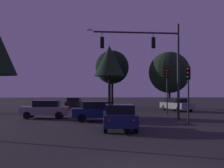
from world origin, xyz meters
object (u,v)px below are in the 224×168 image
tree_center_horizon (112,67)px  car_parked_lot (74,103)px  traffic_signal_mast_arm (153,54)px  car_nearside_lane (119,117)px  tree_right_cluster (109,61)px  car_crossing_right (99,111)px  tree_left_far (169,72)px  traffic_light_corner_left (167,82)px  car_far_lane (176,104)px  traffic_light_corner_right (188,83)px  car_crossing_left (45,109)px

tree_center_horizon → car_parked_lot: bearing=-137.2°
traffic_signal_mast_arm → car_nearside_lane: bearing=-116.2°
car_nearside_lane → tree_right_cluster: (0.19, 18.19, 5.09)m
car_crossing_right → tree_left_far: 19.87m
traffic_light_corner_left → tree_left_far: tree_left_far is taller
car_far_lane → car_parked_lot: 12.70m
tree_left_far → traffic_signal_mast_arm: bearing=-107.9°
traffic_light_corner_right → tree_left_far: tree_left_far is taller
traffic_light_corner_left → traffic_light_corner_right: size_ratio=1.12×
car_nearside_lane → car_crossing_right: same height
tree_left_far → car_crossing_right: bearing=-119.4°
car_crossing_left → tree_right_cluster: size_ratio=0.52×
car_parked_lot → car_nearside_lane: bearing=-78.8°
traffic_light_corner_left → car_crossing_right: size_ratio=1.02×
traffic_light_corner_left → car_far_lane: 6.15m
traffic_light_corner_left → tree_center_horizon: size_ratio=0.55×
car_nearside_lane → traffic_signal_mast_arm: bearing=63.8°
traffic_light_corner_left → tree_right_cluster: bearing=130.5°
car_far_lane → car_crossing_right: bearing=-128.2°
tree_left_far → tree_right_cluster: (-8.20, -4.27, 1.06)m
car_crossing_left → car_crossing_right: 5.27m
car_parked_lot → car_crossing_left: bearing=-96.8°
car_nearside_lane → tree_left_far: (8.39, 22.47, 4.03)m
traffic_light_corner_right → car_crossing_right: (-6.20, 2.61, -2.06)m
car_nearside_lane → tree_center_horizon: bearing=88.0°
traffic_signal_mast_arm → car_far_lane: size_ratio=1.66×
car_crossing_right → tree_center_horizon: bearing=84.2°
car_parked_lot → tree_right_cluster: tree_right_cluster is taller
tree_center_horizon → car_crossing_left: bearing=-110.6°
car_nearside_lane → car_parked_lot: (-4.15, 21.04, -0.00)m
traffic_light_corner_right → tree_right_cluster: size_ratio=0.52×
car_crossing_left → car_parked_lot: bearing=83.2°
car_nearside_lane → tree_left_far: size_ratio=0.57×
traffic_light_corner_left → car_crossing_left: traffic_light_corner_left is taller
traffic_light_corner_left → traffic_light_corner_right: traffic_light_corner_left is taller
car_far_lane → tree_right_cluster: (-7.71, 1.17, 5.09)m
car_nearside_lane → tree_left_far: 24.32m
traffic_signal_mast_arm → tree_center_horizon: tree_center_horizon is taller
car_crossing_left → traffic_light_corner_right: bearing=-26.4°
traffic_light_corner_right → tree_right_cluster: bearing=107.6°
car_parked_lot → tree_left_far: 13.25m
car_nearside_lane → car_crossing_right: 5.63m
car_crossing_left → tree_left_far: size_ratio=0.53×
car_parked_lot → traffic_signal_mast_arm: bearing=-62.8°
traffic_signal_mast_arm → tree_center_horizon: 19.26m
traffic_light_corner_left → car_crossing_left: bearing=-162.2°
car_crossing_left → tree_left_far: (14.07, 14.25, 4.03)m
car_crossing_right → car_crossing_left: bearing=149.1°
car_parked_lot → tree_left_far: (12.54, 1.42, 4.03)m
traffic_signal_mast_arm → traffic_light_corner_left: traffic_signal_mast_arm is taller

